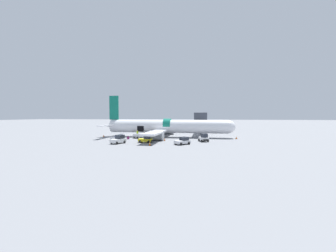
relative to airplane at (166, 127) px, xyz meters
name	(u,v)px	position (x,y,z in m)	size (l,w,h in m)	color
ground_plane	(160,141)	(0.24, -7.71, -2.68)	(500.00, 500.00, 0.00)	slate
jet_bridge_stub	(201,118)	(8.87, 7.69, 2.05)	(3.37, 14.10, 6.31)	#4C4C51
airplane	(166,127)	(0.00, 0.00, 0.00)	(33.96, 30.40, 10.84)	silver
baggage_tug_lead	(204,138)	(9.75, -7.77, -1.96)	(2.40, 2.92, 1.72)	white
baggage_tug_mid	(146,140)	(-1.94, -11.47, -2.05)	(2.80, 1.93, 1.46)	yellow
baggage_tug_rear	(119,140)	(-6.89, -13.70, -1.95)	(2.70, 3.42, 1.69)	white
baggage_tug_spare	(183,141)	(5.80, -12.82, -2.05)	(3.20, 3.23, 1.43)	silver
baggage_cart_loading	(140,136)	(-5.57, -4.40, -2.15)	(3.85, 2.37, 1.10)	silver
baggage_cart_queued	(117,138)	(-9.26, -8.95, -2.22)	(3.66, 2.45, 1.00)	silver
ground_crew_loader_a	(153,135)	(-2.26, -4.52, -1.73)	(0.57, 0.58, 1.80)	#2D2D33
ground_crew_loader_b	(144,135)	(-3.85, -6.26, -1.73)	(0.53, 0.62, 1.79)	#2D2D33
ground_crew_driver	(137,134)	(-6.85, -2.14, -1.70)	(0.60, 0.58, 1.86)	#2D2D33
suitcase_on_tarmac_upright	(128,138)	(-7.70, -6.36, -2.36)	(0.58, 0.36, 0.74)	#721951
safety_cone_nose	(236,138)	(17.36, -1.34, -2.38)	(0.62, 0.62, 0.62)	black
safety_cone_engine_left	(150,144)	(-0.04, -15.40, -2.32)	(0.52, 0.52, 0.76)	black
safety_cone_wingtip	(165,139)	(1.28, -7.95, -2.37)	(0.45, 0.45, 0.66)	black
safety_cone_tail	(104,136)	(-16.02, -2.23, -2.41)	(0.49, 0.49, 0.57)	black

